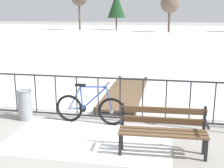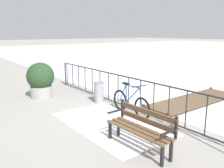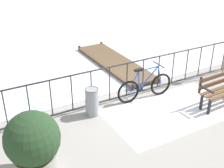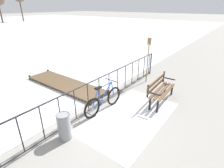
% 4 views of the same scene
% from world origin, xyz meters
% --- Properties ---
extents(ground_plane, '(160.00, 160.00, 0.00)m').
position_xyz_m(ground_plane, '(0.00, 0.00, 0.00)').
color(ground_plane, '#9E9991').
extents(snow_patch, '(3.38, 1.94, 0.01)m').
position_xyz_m(snow_patch, '(0.63, -1.20, 0.00)').
color(snow_patch, white).
rests_on(snow_patch, ground).
extents(railing_fence, '(9.06, 0.06, 1.07)m').
position_xyz_m(railing_fence, '(0.00, 0.00, 0.56)').
color(railing_fence, '#232328').
rests_on(railing_fence, ground).
extents(bicycle_near_railing, '(1.71, 0.52, 0.97)m').
position_xyz_m(bicycle_near_railing, '(0.41, -0.29, 0.37)').
color(bicycle_near_railing, black).
rests_on(bicycle_near_railing, ground).
extents(park_bench, '(1.62, 0.55, 0.89)m').
position_xyz_m(park_bench, '(2.12, -1.50, 0.51)').
color(park_bench, brown).
rests_on(park_bench, ground).
extents(planter_with_shrub, '(1.02, 1.02, 1.34)m').
position_xyz_m(planter_with_shrub, '(-3.07, -1.72, 0.70)').
color(planter_with_shrub, '#9E9B96').
rests_on(planter_with_shrub, ground).
extents(trash_bin, '(0.35, 0.35, 0.73)m').
position_xyz_m(trash_bin, '(-1.22, -0.32, 0.37)').
color(trash_bin, gray).
rests_on(trash_bin, ground).
extents(wooden_dock, '(1.10, 4.01, 0.20)m').
position_xyz_m(wooden_dock, '(0.89, 2.25, 0.12)').
color(wooden_dock, brown).
rests_on(wooden_dock, ground).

